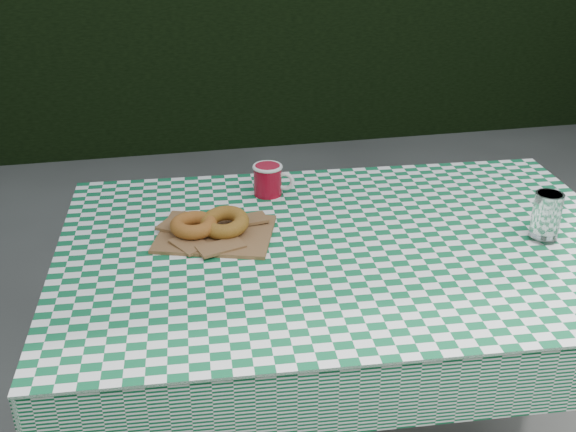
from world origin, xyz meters
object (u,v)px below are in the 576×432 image
object	(u,v)px
paper_bag	(215,233)
coffee_mug	(268,180)
drinking_glass	(546,217)
table	(342,375)

from	to	relation	value
paper_bag	coffee_mug	distance (m)	0.27
drinking_glass	table	bearing A→B (deg)	170.17
table	drinking_glass	distance (m)	0.63
table	coffee_mug	world-z (taller)	coffee_mug
paper_bag	coffee_mug	xyz separation A→B (m)	(0.16, 0.21, 0.03)
coffee_mug	paper_bag	bearing A→B (deg)	-106.72
drinking_glass	paper_bag	bearing A→B (deg)	166.78
table	coffee_mug	distance (m)	0.54
paper_bag	coffee_mug	world-z (taller)	coffee_mug
table	paper_bag	size ratio (longest dim) A/B	4.97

